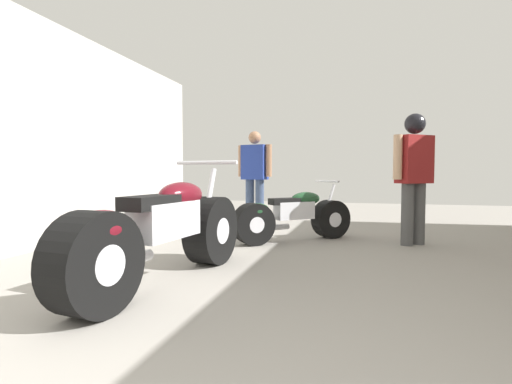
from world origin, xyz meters
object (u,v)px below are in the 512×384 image
at_px(motorcycle_black_naked, 292,217).
at_px(mechanic_in_blue, 255,172).
at_px(mechanic_with_helmet, 414,167).
at_px(motorcycle_maroon_cruiser, 162,234).

height_order(motorcycle_black_naked, mechanic_in_blue, mechanic_in_blue).
relative_size(motorcycle_black_naked, mechanic_with_helmet, 0.87).
bearing_deg(mechanic_in_blue, motorcycle_black_naked, -58.83).
xyz_separation_m(motorcycle_black_naked, mechanic_with_helmet, (1.57, 0.16, 0.68)).
xyz_separation_m(motorcycle_maroon_cruiser, mechanic_in_blue, (-0.27, 3.92, 0.53)).
distance_m(motorcycle_maroon_cruiser, motorcycle_black_naked, 2.43).
distance_m(motorcycle_black_naked, mechanic_with_helmet, 1.72).
bearing_deg(motorcycle_black_naked, motorcycle_maroon_cruiser, -106.76).
height_order(motorcycle_maroon_cruiser, mechanic_in_blue, mechanic_in_blue).
xyz_separation_m(motorcycle_black_naked, mechanic_in_blue, (-0.97, 1.60, 0.62)).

